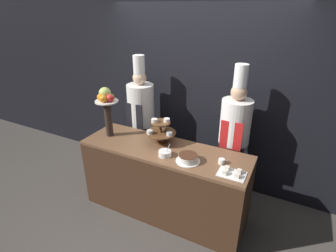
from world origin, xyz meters
TOP-DOWN VIEW (x-y plane):
  - ground_plane at (0.00, 0.00)m, footprint 14.00×14.00m
  - wall_back at (0.00, 1.27)m, footprint 10.00×0.06m
  - buffet_counter at (0.00, 0.32)m, footprint 2.02×0.64m
  - tiered_stand at (-0.11, 0.43)m, footprint 0.37×0.37m
  - fruit_pedestal at (-0.80, 0.32)m, footprint 0.28×0.28m
  - cake_round at (0.36, 0.19)m, footprint 0.26×0.26m
  - cup_white at (0.69, 0.31)m, footprint 0.07×0.07m
  - cake_square_tray at (0.84, 0.17)m, footprint 0.27×0.20m
  - serving_bowl_near at (0.08, 0.18)m, footprint 0.14×0.14m
  - chef_left at (-0.68, 0.90)m, footprint 0.38×0.38m
  - chef_center_left at (0.67, 0.90)m, footprint 0.37×0.37m

SIDE VIEW (x-z plane):
  - ground_plane at x=0.00m, z-range 0.00..0.00m
  - buffet_counter at x=0.00m, z-range 0.00..0.92m
  - cake_square_tray at x=0.84m, z-range 0.91..0.96m
  - cup_white at x=0.69m, z-range 0.92..0.98m
  - serving_bowl_near at x=0.08m, z-range 0.87..1.04m
  - cake_round at x=0.36m, z-range 0.92..1.00m
  - chef_center_left at x=0.67m, z-range 0.07..1.94m
  - chef_left at x=-0.68m, z-range 0.07..1.93m
  - tiered_stand at x=-0.11m, z-range 0.93..1.24m
  - fruit_pedestal at x=-0.80m, z-range 1.03..1.65m
  - wall_back at x=0.00m, z-range 0.00..2.80m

